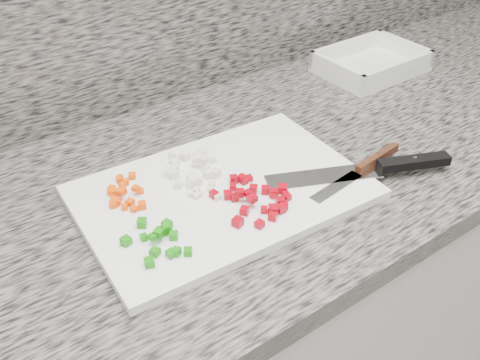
{
  "coord_description": "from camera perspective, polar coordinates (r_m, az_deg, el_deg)",
  "views": [
    {
      "loc": [
        -0.41,
        0.81,
        1.44
      ],
      "look_at": [
        -0.01,
        1.37,
        0.94
      ],
      "focal_mm": 40.0,
      "sensor_mm": 36.0,
      "label": 1
    }
  ],
  "objects": [
    {
      "name": "chef_knife",
      "position": [
        0.94,
        15.05,
        1.35
      ],
      "size": [
        0.31,
        0.16,
        0.02
      ],
      "rotation": [
        0.0,
        0.0,
        -0.42
      ],
      "color": "silver",
      "rests_on": "cutting_board"
    },
    {
      "name": "cabinet",
      "position": [
        1.26,
        -1.66,
        -17.1
      ],
      "size": [
        3.92,
        0.62,
        0.86
      ],
      "primitive_type": "cube",
      "color": "silver",
      "rests_on": "ground"
    },
    {
      "name": "garlic_pile",
      "position": [
        0.86,
        -4.05,
        -1.07
      ],
      "size": [
        0.05,
        0.06,
        0.01
      ],
      "color": "beige",
      "rests_on": "cutting_board"
    },
    {
      "name": "tray",
      "position": [
        1.32,
        13.78,
        11.89
      ],
      "size": [
        0.24,
        0.17,
        0.05
      ],
      "rotation": [
        0.0,
        0.0,
        0.01
      ],
      "color": "white",
      "rests_on": "countertop"
    },
    {
      "name": "green_pepper_pile",
      "position": [
        0.77,
        -8.86,
        -6.21
      ],
      "size": [
        0.08,
        0.11,
        0.02
      ],
      "color": "#17810B",
      "rests_on": "cutting_board"
    },
    {
      "name": "cutting_board",
      "position": [
        0.87,
        -1.84,
        -1.29
      ],
      "size": [
        0.47,
        0.33,
        0.02
      ],
      "primitive_type": "cube",
      "rotation": [
        0.0,
        0.0,
        -0.06
      ],
      "color": "white",
      "rests_on": "countertop"
    },
    {
      "name": "countertop",
      "position": [
        0.94,
        -2.13,
        -0.39
      ],
      "size": [
        3.96,
        0.64,
        0.04
      ],
      "primitive_type": "cube",
      "color": "#69655D",
      "rests_on": "cabinet"
    },
    {
      "name": "paring_knife",
      "position": [
        0.93,
        13.43,
        1.55
      ],
      "size": [
        0.22,
        0.04,
        0.02
      ],
      "rotation": [
        0.0,
        0.0,
        0.12
      ],
      "color": "silver",
      "rests_on": "cutting_board"
    },
    {
      "name": "onion_pile",
      "position": [
        0.9,
        -5.33,
        1.31
      ],
      "size": [
        0.1,
        0.11,
        0.02
      ],
      "color": "silver",
      "rests_on": "cutting_board"
    },
    {
      "name": "red_pepper_pile",
      "position": [
        0.83,
        1.94,
        -2.01
      ],
      "size": [
        0.12,
        0.13,
        0.02
      ],
      "color": "#9D020F",
      "rests_on": "cutting_board"
    },
    {
      "name": "carrot_pile",
      "position": [
        0.86,
        -12.32,
        -1.44
      ],
      "size": [
        0.07,
        0.1,
        0.02
      ],
      "color": "#F74B05",
      "rests_on": "cutting_board"
    }
  ]
}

